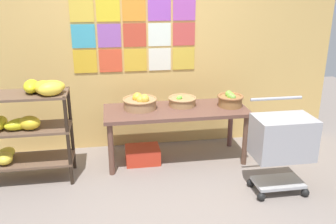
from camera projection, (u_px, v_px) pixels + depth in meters
ground at (159, 217)px, 3.24m from camera, size 9.19×9.19×0.00m
back_wall_with_art at (139, 38)px, 4.32m from camera, size 4.89×0.07×2.69m
banana_shelf_unit at (23, 122)px, 3.65m from camera, size 0.94×0.42×1.07m
display_table at (176, 115)px, 4.15m from camera, size 1.61×0.63×0.62m
fruit_basket_right at (182, 101)px, 4.22m from camera, size 0.33×0.33×0.13m
fruit_basket_centre at (140, 102)px, 4.10m from camera, size 0.39×0.39×0.19m
fruit_basket_back_right at (230, 100)px, 4.18m from camera, size 0.30×0.30×0.18m
produce_crate_under_table at (143, 155)px, 4.22m from camera, size 0.39×0.30×0.18m
shopping_cart at (282, 141)px, 3.47m from camera, size 0.55×0.41×0.91m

